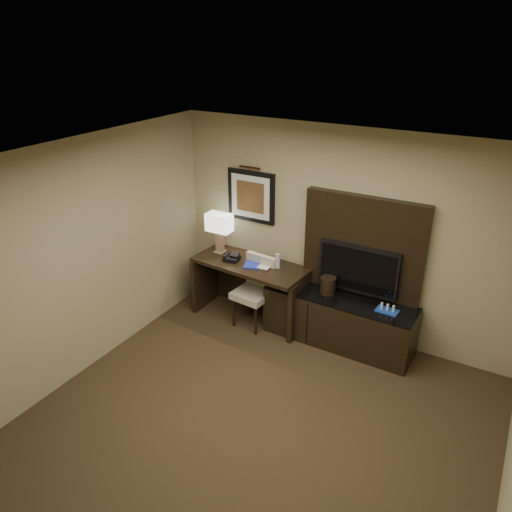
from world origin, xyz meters
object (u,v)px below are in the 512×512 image
Objects in this scene: ice_bucket at (328,285)px; table_lamp at (220,232)px; tv at (358,269)px; minibar_tray at (387,308)px; credenza at (338,320)px; desk_phone at (232,257)px; desk at (250,291)px; water_bottle at (278,261)px; desk_chair at (253,293)px.

table_lamp is at bearing 178.68° from ice_bucket.
ice_bucket is (-0.33, -0.13, -0.25)m from tv.
table_lamp is 2.47m from minibar_tray.
credenza is 8.72× the size of ice_bucket.
desk is at bearing 1.29° from desk_phone.
table_lamp reaches higher than desk.
water_bottle reaches higher than ice_bucket.
tv reaches higher than ice_bucket.
table_lamp is (-0.67, 0.24, 0.67)m from desk_chair.
desk_phone is at bearing -172.02° from tv.
table_lamp reaches higher than desk_chair.
desk is 0.65m from water_bottle.
tv is at bearing 12.17° from desk.
desk_phone is at bearing -170.85° from water_bottle.
ice_bucket is (1.64, -0.04, -0.38)m from table_lamp.
credenza is 3.10× the size of table_lamp.
desk is 7.74× the size of desk_phone.
tv is 4.57× the size of ice_bucket.
table_lamp reaches higher than tv.
desk_chair is (-1.16, -0.18, 0.15)m from credenza.
tv is at bearing 7.25° from water_bottle.
credenza is 1.64m from desk_phone.
table_lamp reaches higher than ice_bucket.
desk_chair is at bearing -20.14° from table_lamp.
ice_bucket is (-0.18, 0.03, 0.44)m from credenza.
desk reaches higher than credenza.
desk is 1.15m from ice_bucket.
desk is at bearing -177.43° from credenza.
ice_bucket is at bearing 7.65° from desk.
desk is 1.56m from tv.
water_bottle is at bearing 177.35° from minibar_tray.
table_lamp is (-0.55, 0.10, 0.73)m from desk.
ice_bucket is 0.85× the size of minibar_tray.
water_bottle reaches higher than credenza.
water_bottle is at bearing -172.75° from tv.
credenza is at bearing -9.24° from ice_bucket.
tv is 1.71m from desk_phone.
credenza is 0.71m from minibar_tray.
desk_phone is (-0.26, -0.05, 0.47)m from desk.
desk is 0.20m from desk_chair.
table_lamp is at bearing 177.59° from water_bottle.
water_bottle is (0.93, -0.04, -0.21)m from table_lamp.
credenza is at bearing -1.81° from water_bottle.
water_bottle reaches higher than desk_phone.
desk_chair is (0.12, -0.15, 0.06)m from desk.
credenza is at bearing 5.88° from desk.
table_lamp is at bearing 144.52° from desk_phone.
table_lamp is at bearing -177.28° from tv.
credenza is at bearing -2.12° from table_lamp.
table_lamp is at bearing 174.61° from desk.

